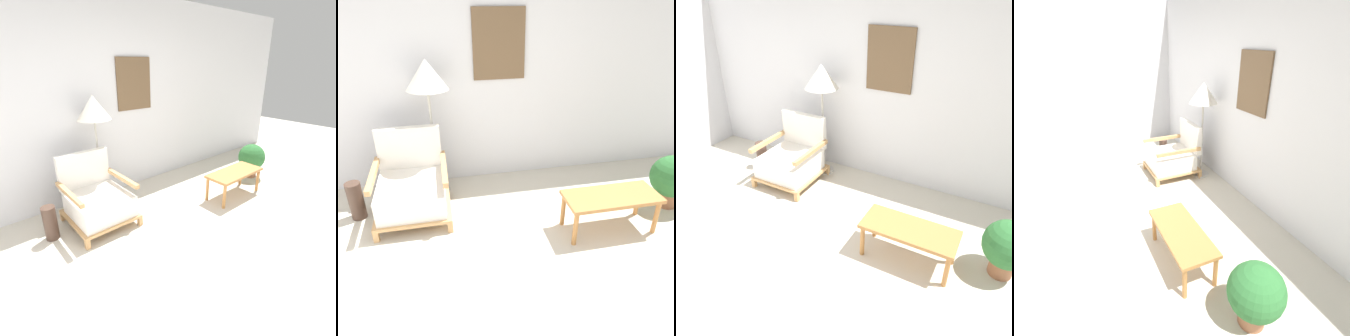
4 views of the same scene
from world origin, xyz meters
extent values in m
cube|color=silver|center=(0.00, 2.41, 1.35)|extent=(8.00, 0.06, 2.70)
cube|color=brown|center=(0.40, 2.36, 1.55)|extent=(0.56, 0.02, 0.72)
cube|color=tan|center=(-0.96, 1.34, 0.05)|extent=(0.05, 0.05, 0.11)
cube|color=tan|center=(-0.29, 1.34, 0.05)|extent=(0.05, 0.05, 0.11)
cube|color=tan|center=(-0.96, 2.06, 0.05)|extent=(0.05, 0.05, 0.11)
cube|color=tan|center=(-0.29, 2.06, 0.05)|extent=(0.05, 0.05, 0.11)
cube|color=tan|center=(-0.63, 1.70, 0.12)|extent=(0.72, 0.77, 0.03)
cube|color=white|center=(-0.63, 1.68, 0.26)|extent=(0.64, 0.67, 0.25)
cube|color=white|center=(-0.63, 2.04, 0.61)|extent=(0.64, 0.08, 0.44)
cube|color=tan|center=(-0.96, 1.70, 0.51)|extent=(0.05, 0.71, 0.05)
cube|color=tan|center=(-0.29, 1.70, 0.51)|extent=(0.05, 0.71, 0.05)
cylinder|color=#B7B2A8|center=(-0.38, 2.12, 0.01)|extent=(0.26, 0.26, 0.03)
cylinder|color=#B7B2A8|center=(-0.38, 2.12, 0.60)|extent=(0.03, 0.03, 1.15)
cone|color=silver|center=(-0.38, 2.12, 1.33)|extent=(0.42, 0.42, 0.29)
cube|color=#B2753D|center=(1.20, 1.07, 0.36)|extent=(0.88, 0.38, 0.04)
cylinder|color=#B2753D|center=(0.80, 0.92, 0.17)|extent=(0.04, 0.04, 0.35)
cylinder|color=#B2753D|center=(1.60, 0.92, 0.17)|extent=(0.04, 0.04, 0.35)
cylinder|color=#B2753D|center=(0.80, 1.22, 0.17)|extent=(0.04, 0.04, 0.35)
cylinder|color=#B2753D|center=(1.60, 1.22, 0.17)|extent=(0.04, 0.04, 0.35)
cylinder|color=#473328|center=(-1.18, 1.77, 0.20)|extent=(0.15, 0.15, 0.40)
cylinder|color=#935B3D|center=(2.01, 1.31, 0.08)|extent=(0.21, 0.21, 0.16)
sphere|color=#2D6B33|center=(2.01, 1.31, 0.35)|extent=(0.44, 0.44, 0.44)
camera|label=1|loc=(-1.79, -0.93, 1.85)|focal=28.00mm
camera|label=2|loc=(-0.29, -1.21, 2.01)|focal=35.00mm
camera|label=3|loc=(1.78, -1.24, 2.35)|focal=35.00mm
camera|label=4|loc=(3.00, 0.27, 2.03)|focal=28.00mm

